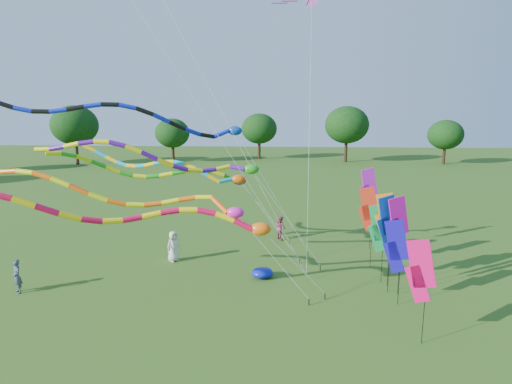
# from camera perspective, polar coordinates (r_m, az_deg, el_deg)

# --- Properties ---
(ground) EXTENTS (160.00, 160.00, 0.00)m
(ground) POSITION_cam_1_polar(r_m,az_deg,el_deg) (19.02, -0.47, -16.18)
(ground) COLOR #285015
(ground) RESTS_ON ground
(tree_ring) EXTENTS (117.81, 117.25, 9.62)m
(tree_ring) POSITION_cam_1_polar(r_m,az_deg,el_deg) (18.84, -12.31, 1.24)
(tree_ring) COLOR #382314
(tree_ring) RESTS_ON ground
(tube_kite_red) EXTENTS (13.71, 3.66, 6.33)m
(tube_kite_red) POSITION_cam_1_polar(r_m,az_deg,el_deg) (18.45, -12.46, -3.30)
(tube_kite_red) COLOR black
(tube_kite_red) RESTS_ON ground
(tube_kite_orange) EXTENTS (13.87, 1.36, 6.74)m
(tube_kite_orange) POSITION_cam_1_polar(r_m,az_deg,el_deg) (19.30, -14.97, -0.66)
(tube_kite_orange) COLOR black
(tube_kite_orange) RESTS_ON ground
(tube_kite_purple) EXTENTS (13.61, 2.93, 7.85)m
(tube_kite_purple) POSITION_cam_1_polar(r_m,az_deg,el_deg) (21.36, -10.84, 4.19)
(tube_kite_purple) COLOR black
(tube_kite_purple) RESTS_ON ground
(tube_kite_blue) EXTENTS (14.67, 5.15, 9.64)m
(tube_kite_blue) POSITION_cam_1_polar(r_m,az_deg,el_deg) (22.24, -13.78, 9.26)
(tube_kite_blue) COLOR black
(tube_kite_blue) RESTS_ON ground
(tube_kite_cyan) EXTENTS (12.59, 1.79, 7.05)m
(tube_kite_cyan) POSITION_cam_1_polar(r_m,az_deg,el_deg) (24.68, -10.23, 3.05)
(tube_kite_cyan) COLOR black
(tube_kite_cyan) RESTS_ON ground
(tube_kite_green) EXTENTS (12.82, 4.92, 7.03)m
(tube_kite_green) POSITION_cam_1_polar(r_m,az_deg,el_deg) (25.29, -10.85, 2.54)
(tube_kite_green) COLOR black
(tube_kite_green) RESTS_ON ground
(banner_pole_blue_b) EXTENTS (1.12, 0.46, 4.82)m
(banner_pole_blue_b) POSITION_cam_1_polar(r_m,az_deg,el_deg) (20.79, 17.11, -3.75)
(banner_pole_blue_b) COLOR black
(banner_pole_blue_b) RESTS_ON ground
(banner_pole_red) EXTENTS (1.15, 0.36, 4.55)m
(banner_pole_red) POSITION_cam_1_polar(r_m,az_deg,el_deg) (24.19, 14.75, -2.20)
(banner_pole_red) COLOR black
(banner_pole_red) RESTS_ON ground
(banner_pole_orange) EXTENTS (1.14, 0.39, 4.76)m
(banner_pole_orange) POSITION_cam_1_polar(r_m,az_deg,el_deg) (21.69, 16.97, -3.31)
(banner_pole_orange) COLOR black
(banner_pole_orange) RESTS_ON ground
(banner_pole_magenta_a) EXTENTS (1.10, 0.52, 4.10)m
(banner_pole_magenta_a) POSITION_cam_1_polar(r_m,az_deg,el_deg) (17.06, 21.03, -9.83)
(banner_pole_magenta_a) COLOR black
(banner_pole_magenta_a) RESTS_ON ground
(banner_pole_magenta_b) EXTENTS (1.13, 0.43, 4.82)m
(banner_pole_magenta_b) POSITION_cam_1_polar(r_m,az_deg,el_deg) (20.73, 18.37, -3.88)
(banner_pole_magenta_b) COLOR black
(banner_pole_magenta_b) RESTS_ON ground
(banner_pole_blue_a) EXTENTS (1.12, 0.47, 3.97)m
(banner_pole_blue_a) POSITION_cam_1_polar(r_m,az_deg,el_deg) (20.02, 18.13, -6.91)
(banner_pole_blue_a) COLOR black
(banner_pole_blue_a) RESTS_ON ground
(banner_pole_green) EXTENTS (1.16, 0.09, 4.12)m
(banner_pole_green) POSITION_cam_1_polar(r_m,az_deg,el_deg) (22.15, 16.07, -4.65)
(banner_pole_green) COLOR black
(banner_pole_green) RESTS_ON ground
(banner_pole_violet) EXTENTS (1.15, 0.32, 5.18)m
(banner_pole_violet) POSITION_cam_1_polar(r_m,az_deg,el_deg) (26.97, 14.80, 0.52)
(banner_pole_violet) COLOR black
(banner_pole_violet) RESTS_ON ground
(blue_nylon_heap) EXTENTS (1.81, 1.47, 0.53)m
(blue_nylon_heap) POSITION_cam_1_polar(r_m,az_deg,el_deg) (22.81, 1.63, -10.66)
(blue_nylon_heap) COLOR #0D1CB1
(blue_nylon_heap) RESTS_ON ground
(person_a) EXTENTS (1.01, 1.03, 1.79)m
(person_a) POSITION_cam_1_polar(r_m,az_deg,el_deg) (25.27, -10.95, -7.11)
(person_a) COLOR silver
(person_a) RESTS_ON ground
(person_b) EXTENTS (0.71, 0.70, 1.66)m
(person_b) POSITION_cam_1_polar(r_m,az_deg,el_deg) (23.70, -29.26, -9.79)
(person_b) COLOR #41495B
(person_b) RESTS_ON ground
(person_c) EXTENTS (0.93, 0.98, 1.60)m
(person_c) POSITION_cam_1_polar(r_m,az_deg,el_deg) (28.90, 3.28, -4.76)
(person_c) COLOR #9A3854
(person_c) RESTS_ON ground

